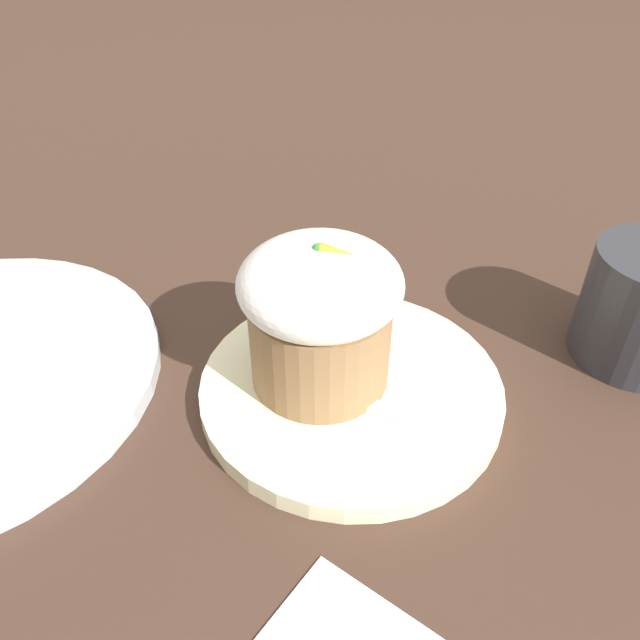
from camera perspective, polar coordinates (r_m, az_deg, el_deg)
The scene contains 4 objects.
ground_plane at distance 0.42m, azimuth 2.80°, elevation -6.89°, with size 4.00×4.00×0.00m, color #3D281E.
dessert_plate at distance 0.42m, azimuth 2.83°, elevation -6.25°, with size 0.20×0.20×0.01m.
carrot_cake at distance 0.38m, azimuth 0.00°, elevation 0.66°, with size 0.10×0.10×0.10m.
spoon at distance 0.40m, azimuth 1.19°, elevation -6.64°, with size 0.13×0.04×0.01m.
Camera 1 is at (0.06, -0.29, 0.30)m, focal length 35.00 mm.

